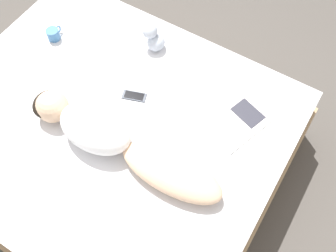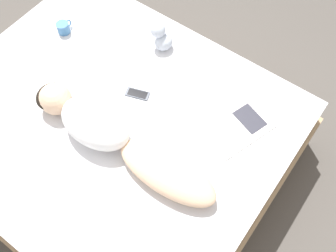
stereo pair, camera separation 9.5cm
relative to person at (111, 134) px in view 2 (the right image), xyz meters
name	(u,v)px [view 2 (the right image)]	position (x,y,z in m)	size (l,w,h in m)	color
ground_plane	(118,155)	(0.13, 0.14, -0.67)	(12.00, 12.00, 0.00)	#4C4742
bed	(114,138)	(0.13, 0.14, -0.39)	(1.90, 2.24, 0.57)	tan
person	(111,134)	(0.00, 0.00, 0.00)	(0.31, 1.29, 0.23)	#DBB28E
open_magazine	(238,127)	(0.54, -0.57, -0.09)	(0.47, 0.39, 0.01)	silver
coffee_mug	(63,28)	(0.49, 0.87, -0.06)	(0.13, 0.09, 0.08)	teal
cell_phone	(137,94)	(0.37, 0.10, -0.09)	(0.12, 0.17, 0.01)	#333842
plush_toy	(161,37)	(0.79, 0.21, -0.01)	(0.13, 0.16, 0.20)	#B2BCCC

